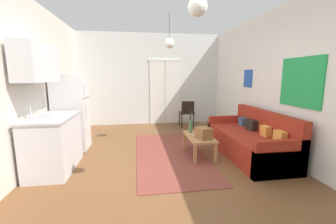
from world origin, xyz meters
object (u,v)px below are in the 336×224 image
object	(u,v)px
handbag	(204,133)
accent_chair	(187,112)
coffee_table	(199,139)
couch	(251,141)
bamboo_vase	(191,127)
refrigerator	(71,112)
pendant_lamp_far	(169,43)
pendant_lamp_near	(198,6)

from	to	relation	value
handbag	accent_chair	bearing A→B (deg)	83.37
coffee_table	accent_chair	bearing A→B (deg)	82.27
couch	accent_chair	size ratio (longest dim) A/B	2.56
coffee_table	accent_chair	xyz separation A→B (m)	(0.32, 2.35, 0.12)
coffee_table	handbag	size ratio (longest dim) A/B	2.68
couch	bamboo_vase	distance (m)	1.22
coffee_table	refrigerator	bearing A→B (deg)	162.54
accent_chair	pendant_lamp_far	distance (m)	2.51
coffee_table	bamboo_vase	distance (m)	0.34
couch	bamboo_vase	bearing A→B (deg)	160.60
couch	refrigerator	bearing A→B (deg)	165.48
bamboo_vase	refrigerator	distance (m)	2.52
handbag	pendant_lamp_far	distance (m)	2.03
pendant_lamp_far	handbag	bearing A→B (deg)	-62.29
coffee_table	pendant_lamp_far	xyz separation A→B (m)	(-0.47, 0.75, 1.89)
coffee_table	accent_chair	distance (m)	2.38
coffee_table	refrigerator	distance (m)	2.72
bamboo_vase	refrigerator	bearing A→B (deg)	167.81
accent_chair	refrigerator	bearing A→B (deg)	27.17
accent_chair	pendant_lamp_far	size ratio (longest dim) A/B	1.10
pendant_lamp_near	pendant_lamp_far	xyz separation A→B (m)	(0.02, 2.17, -0.08)
handbag	pendant_lamp_near	distance (m)	2.24
couch	bamboo_vase	world-z (taller)	couch
handbag	refrigerator	xyz separation A→B (m)	(-2.58, 1.00, 0.29)
coffee_table	bamboo_vase	size ratio (longest dim) A/B	1.91
couch	coffee_table	xyz separation A→B (m)	(-1.03, 0.12, 0.06)
bamboo_vase	couch	bearing A→B (deg)	-19.40
handbag	bamboo_vase	bearing A→B (deg)	104.91
bamboo_vase	pendant_lamp_far	distance (m)	1.81
accent_chair	couch	bearing A→B (deg)	104.77
couch	pendant_lamp_near	size ratio (longest dim) A/B	3.16
accent_chair	pendant_lamp_near	bearing A→B (deg)	76.68
refrigerator	handbag	bearing A→B (deg)	-21.18
couch	bamboo_vase	size ratio (longest dim) A/B	4.50
couch	coffee_table	size ratio (longest dim) A/B	2.36
bamboo_vase	pendant_lamp_near	bearing A→B (deg)	-103.05
coffee_table	pendant_lamp_near	bearing A→B (deg)	-109.21
handbag	refrigerator	distance (m)	2.78
pendant_lamp_near	pendant_lamp_far	distance (m)	2.17
couch	handbag	xyz separation A→B (m)	(-1.00, -0.07, 0.23)
couch	bamboo_vase	xyz separation A→B (m)	(-1.13, 0.40, 0.24)
refrigerator	accent_chair	bearing A→B (deg)	28.32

